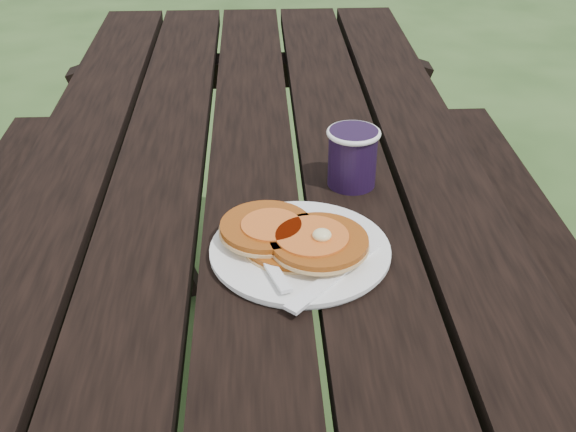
{
  "coord_description": "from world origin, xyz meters",
  "views": [
    {
      "loc": [
        0.01,
        -1.03,
        1.3
      ],
      "look_at": [
        0.05,
        -0.23,
        0.8
      ],
      "focal_mm": 45.0,
      "sensor_mm": 36.0,
      "label": 1
    }
  ],
  "objects_px": {
    "pancake_stack": "(294,237)",
    "coffee_cup": "(353,154)",
    "picnic_table": "(257,346)",
    "plate": "(300,251)"
  },
  "relations": [
    {
      "from": "pancake_stack",
      "to": "coffee_cup",
      "type": "xyz_separation_m",
      "value": [
        0.1,
        0.18,
        0.03
      ]
    },
    {
      "from": "pancake_stack",
      "to": "picnic_table",
      "type": "bearing_deg",
      "value": 102.72
    },
    {
      "from": "plate",
      "to": "pancake_stack",
      "type": "distance_m",
      "value": 0.02
    },
    {
      "from": "pancake_stack",
      "to": "coffee_cup",
      "type": "distance_m",
      "value": 0.21
    },
    {
      "from": "picnic_table",
      "to": "coffee_cup",
      "type": "bearing_deg",
      "value": -21.0
    },
    {
      "from": "picnic_table",
      "to": "pancake_stack",
      "type": "xyz_separation_m",
      "value": [
        0.05,
        -0.24,
        0.41
      ]
    },
    {
      "from": "coffee_cup",
      "to": "pancake_stack",
      "type": "bearing_deg",
      "value": -118.57
    },
    {
      "from": "plate",
      "to": "picnic_table",
      "type": "bearing_deg",
      "value": 104.34
    },
    {
      "from": "plate",
      "to": "pancake_stack",
      "type": "xyz_separation_m",
      "value": [
        -0.01,
        0.0,
        0.02
      ]
    },
    {
      "from": "picnic_table",
      "to": "coffee_cup",
      "type": "xyz_separation_m",
      "value": [
        0.15,
        -0.06,
        0.43
      ]
    }
  ]
}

